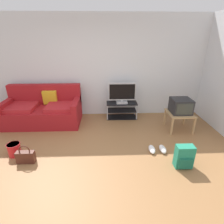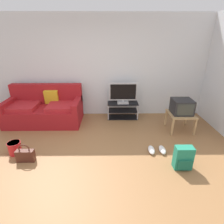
# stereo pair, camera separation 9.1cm
# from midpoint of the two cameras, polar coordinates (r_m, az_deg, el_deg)

# --- Properties ---
(ground_plane) EXTENTS (9.00, 9.80, 0.02)m
(ground_plane) POSITION_cam_midpoint_polar(r_m,az_deg,el_deg) (3.28, -7.75, -17.78)
(ground_plane) COLOR olive
(wall_back) EXTENTS (9.00, 0.10, 2.70)m
(wall_back) POSITION_cam_midpoint_polar(r_m,az_deg,el_deg) (4.99, -6.10, 14.00)
(wall_back) COLOR silver
(wall_back) RESTS_ON ground_plane
(couch) EXTENTS (1.91, 0.94, 0.97)m
(couch) POSITION_cam_midpoint_polar(r_m,az_deg,el_deg) (5.00, -21.72, 0.52)
(couch) COLOR maroon
(couch) RESTS_ON ground_plane
(tv_stand) EXTENTS (0.84, 0.37, 0.45)m
(tv_stand) POSITION_cam_midpoint_polar(r_m,az_deg,el_deg) (4.98, 2.60, 0.60)
(tv_stand) COLOR black
(tv_stand) RESTS_ON ground_plane
(flat_tv) EXTENTS (0.74, 0.22, 0.56)m
(flat_tv) POSITION_cam_midpoint_polar(r_m,az_deg,el_deg) (4.79, 2.72, 6.04)
(flat_tv) COLOR #B2B2B7
(flat_tv) RESTS_ON tv_stand
(side_table) EXTENTS (0.58, 0.58, 0.44)m
(side_table) POSITION_cam_midpoint_polar(r_m,az_deg,el_deg) (4.57, 20.48, -0.91)
(side_table) COLOR tan
(side_table) RESTS_ON ground_plane
(crt_tv) EXTENTS (0.45, 0.44, 0.34)m
(crt_tv) POSITION_cam_midpoint_polar(r_m,az_deg,el_deg) (4.50, 20.82, 1.88)
(crt_tv) COLOR #232326
(crt_tv) RESTS_ON side_table
(backpack) EXTENTS (0.30, 0.24, 0.42)m
(backpack) POSITION_cam_midpoint_polar(r_m,az_deg,el_deg) (3.39, 21.54, -13.34)
(backpack) COLOR #238466
(backpack) RESTS_ON ground_plane
(handbag) EXTENTS (0.32, 0.11, 0.36)m
(handbag) POSITION_cam_midpoint_polar(r_m,az_deg,el_deg) (3.67, -26.79, -12.74)
(handbag) COLOR #4C2319
(handbag) RESTS_ON ground_plane
(cleaning_bucket) EXTENTS (0.25, 0.25, 0.25)m
(cleaning_bucket) POSITION_cam_midpoint_polar(r_m,az_deg,el_deg) (3.98, -29.62, -10.38)
(cleaning_bucket) COLOR red
(cleaning_bucket) RESTS_ON ground_plane
(sneakers_pair) EXTENTS (0.35, 0.29, 0.09)m
(sneakers_pair) POSITION_cam_midpoint_polar(r_m,az_deg,el_deg) (3.73, 13.73, -11.59)
(sneakers_pair) COLOR white
(sneakers_pair) RESTS_ON ground_plane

